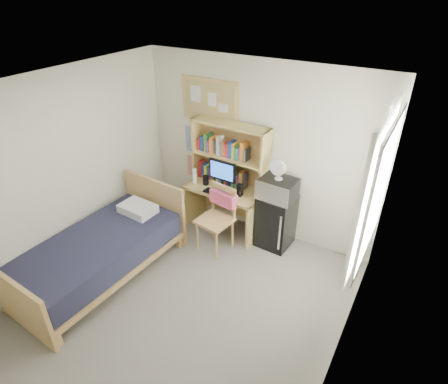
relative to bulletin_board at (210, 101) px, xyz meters
The scene contains 25 objects.
floor 2.95m from the bulletin_board, 69.48° to the right, with size 3.60×4.20×0.02m, color gray.
ceiling 2.33m from the bulletin_board, 69.48° to the right, with size 3.60×4.20×0.02m, color white.
wall_back 1.00m from the bulletin_board, ahead, with size 3.60×0.04×2.60m, color white.
wall_left 2.40m from the bulletin_board, 116.08° to the right, with size 0.04×4.20×2.60m, color white.
wall_right 3.37m from the bulletin_board, 38.93° to the right, with size 0.04×4.20×2.60m, color white.
window_unit 2.70m from the bulletin_board, 19.26° to the right, with size 0.10×1.40×1.70m, color white.
curtain_left 2.83m from the bulletin_board, 27.19° to the right, with size 0.04×0.55×1.70m, color white.
curtain_right 2.57m from the bulletin_board, 10.96° to the right, with size 0.04×0.55×1.70m, color white.
bulletin_board is the anchor object (origin of this frame).
poster_wave 0.74m from the bulletin_board, behind, with size 0.30×0.01×0.42m, color #2A54AB.
poster_japan 1.18m from the bulletin_board, behind, with size 0.28×0.01×0.36m, color red.
desk 1.64m from the bulletin_board, 35.32° to the right, with size 1.17×0.58×0.73m, color #DEBF6C.
desk_chair 1.72m from the bulletin_board, 55.58° to the right, with size 0.49×0.49×0.98m, color tan.
mini_fridge 1.98m from the bulletin_board, 11.05° to the right, with size 0.47×0.47×0.81m, color black.
bed 2.65m from the bulletin_board, 102.87° to the right, with size 1.07×2.14×0.59m, color #1B1C30.
hutch 0.84m from the bulletin_board, 18.99° to the right, with size 1.19×0.30×0.97m, color #DEBF6C.
monitor 1.11m from the bulletin_board, 40.62° to the right, with size 0.43×0.03×0.46m, color black.
keyboard 1.34m from the bulletin_board, 50.48° to the right, with size 0.43×0.14×0.02m, color black.
speaker_left 1.17m from the bulletin_board, 71.49° to the right, with size 0.06×0.06×0.15m, color black.
speaker_right 1.36m from the bulletin_board, 27.26° to the right, with size 0.08×0.08×0.18m, color black.
water_bottle 1.14m from the bulletin_board, 100.08° to the right, with size 0.07×0.07×0.23m, color white.
hoodie 1.43m from the bulletin_board, 46.04° to the right, with size 0.42×0.13×0.20m, color #FA5F89.
microwave 1.60m from the bulletin_board, 11.94° to the right, with size 0.50×0.38×0.29m, color silver.
desk_fan 1.45m from the bulletin_board, 11.94° to the right, with size 0.22×0.22×0.27m, color white.
pillow 1.86m from the bulletin_board, 108.04° to the right, with size 0.49×0.34×0.12m, color white.
Camera 1 is at (2.08, -2.41, 3.51)m, focal length 30.00 mm.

